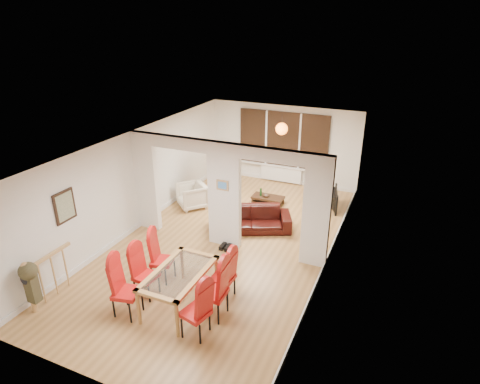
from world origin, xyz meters
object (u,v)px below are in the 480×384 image
Objects in this scene: person at (216,171)px; dining_table at (180,288)px; sofa at (251,219)px; dining_chair_rc at (223,274)px; dining_chair_la at (126,289)px; bottle at (261,192)px; dining_chair_rb at (213,289)px; television at (332,199)px; dining_chair_ra at (195,309)px; bowl at (266,196)px; coffee_table at (268,200)px; armchair at (192,196)px; dining_chair_lc at (162,258)px; dining_chair_lb at (146,273)px.

dining_table is at bearing 12.21° from person.
dining_chair_rc is at bearing -103.46° from sofa.
bottle is (0.50, 5.67, -0.22)m from dining_chair_la.
dining_chair_rb is at bearing -81.13° from dining_chair_rc.
television is (1.80, 5.50, -0.08)m from dining_table.
television is (2.56, 6.11, -0.27)m from dining_chair_la.
dining_chair_la is at bearing 144.29° from television.
sofa is at bearing 128.60° from television.
bottle is (-0.92, 5.63, -0.20)m from dining_chair_ra.
bowl is (-0.19, 1.69, -0.06)m from sofa.
coffee_table is 4.72× the size of bowl.
dining_table is 1.56× the size of television.
person is (-2.29, 4.70, 0.34)m from dining_chair_rb.
bottle is at bearing 77.57° from sofa.
bottle is at bearing 98.95° from dining_chair_rb.
sofa is 1.11× the size of person.
dining_chair_rc reaches higher than coffee_table.
dining_chair_la is at bearing -33.31° from armchair.
dining_chair_la reaches higher than dining_chair_ra.
bottle is 0.20m from bowl.
dining_chair_la is at bearing -138.98° from dining_chair_rc.
bottle is (-0.26, 5.05, -0.03)m from dining_table.
dining_chair_lc is at bearing 155.09° from dining_chair_ra.
television reaches higher than bottle.
dining_chair_rb reaches higher than armchair.
dining_chair_la is at bearing -103.68° from dining_chair_lc.
dining_chair_lc is 1.00× the size of dining_chair_rc.
dining_chair_ra is at bearing -16.72° from dining_chair_lb.
person is at bearing -165.77° from coffee_table.
dining_table is 0.78× the size of sofa.
dining_chair_la is 1.42m from dining_chair_ra.
dining_chair_ra is 0.52× the size of sofa.
dining_table is 1.51× the size of dining_chair_rc.
dining_chair_lb is 1.12× the size of coffee_table.
dining_chair_rc is at bearing 21.90° from person.
dining_chair_lc is 1.37× the size of armchair.
television is at bearing 76.93° from dining_chair_rb.
dining_chair_la reaches higher than dining_table.
armchair is (-2.65, 4.52, -0.19)m from dining_chair_ra.
coffee_table is at bearing 97.91° from person.
sofa is 2.64× the size of armchair.
dining_chair_la is at bearing -97.28° from coffee_table.
bottle is at bearing 74.17° from armchair.
dining_chair_rc is 1.04× the size of television.
sofa is at bearing 111.71° from dining_chair_ra.
dining_chair_la is at bearing -84.67° from dining_chair_lb.
sofa is 2.18m from armchair.
dining_chair_lc is (-0.01, 1.18, -0.03)m from dining_chair_la.
dining_chair_lc is 1.14× the size of coffee_table.
dining_chair_rc is (1.42, 0.55, 0.01)m from dining_chair_lb.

